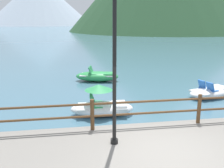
# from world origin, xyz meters

# --- Properties ---
(ground_plane) EXTENTS (200.00, 200.00, 0.00)m
(ground_plane) POSITION_xyz_m (0.00, 40.00, 0.00)
(ground_plane) COLOR #477084
(dock_railing) EXTENTS (23.92, 0.12, 0.95)m
(dock_railing) POSITION_xyz_m (-0.00, 1.55, 0.97)
(dock_railing) COLOR brown
(dock_railing) RESTS_ON promenade_dock
(lamp_post) EXTENTS (0.28, 0.28, 4.17)m
(lamp_post) POSITION_xyz_m (-1.19, 0.58, 2.91)
(lamp_post) COLOR black
(lamp_post) RESTS_ON promenade_dock
(pedal_boat_0) EXTENTS (2.50, 1.31, 1.24)m
(pedal_boat_0) POSITION_xyz_m (-1.16, 3.71, 0.39)
(pedal_boat_0) COLOR white
(pedal_boat_0) RESTS_ON ground
(pedal_boat_1) EXTENTS (2.73, 1.66, 0.90)m
(pedal_boat_1) POSITION_xyz_m (-0.78, 9.30, 0.31)
(pedal_boat_1) COLOR green
(pedal_boat_1) RESTS_ON ground
(pedal_boat_3) EXTENTS (2.69, 1.95, 0.81)m
(pedal_boat_3) POSITION_xyz_m (4.31, 5.33, 0.24)
(pedal_boat_3) COLOR white
(pedal_boat_3) RESTS_ON ground
(distant_peak) EXTENTS (55.97, 55.97, 24.30)m
(distant_peak) POSITION_xyz_m (-18.25, 141.52, 12.15)
(distant_peak) COLOR #9EADBC
(distant_peak) RESTS_ON ground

